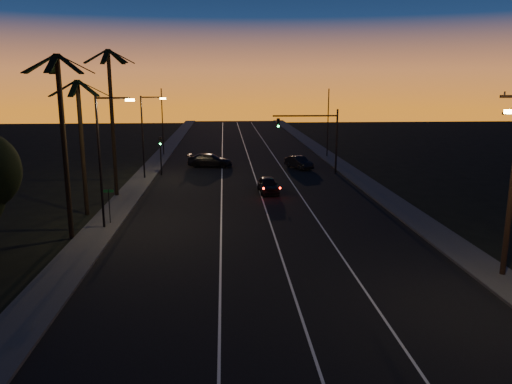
{
  "coord_description": "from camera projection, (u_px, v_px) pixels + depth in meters",
  "views": [
    {
      "loc": [
        -2.7,
        -13.43,
        9.9
      ],
      "look_at": [
        -0.56,
        20.16,
        2.43
      ],
      "focal_mm": 35.0,
      "sensor_mm": 36.0,
      "label": 1
    }
  ],
  "objects": [
    {
      "name": "far_pole_left",
      "position": [
        162.0,
        122.0,
        67.32
      ],
      "size": [
        0.14,
        0.14,
        9.0
      ],
      "primitive_type": "cylinder",
      "color": "black",
      "rests_on": "ground"
    },
    {
      "name": "signal_mast",
      "position": [
        315.0,
        130.0,
        53.77
      ],
      "size": [
        7.1,
        0.41,
        7.0
      ],
      "color": "black",
      "rests_on": "ground"
    },
    {
      "name": "streetlight_left_near",
      "position": [
        104.0,
        152.0,
        33.06
      ],
      "size": [
        2.55,
        0.26,
        9.0
      ],
      "color": "black",
      "rests_on": "ground"
    },
    {
      "name": "cross_car",
      "position": [
        210.0,
        160.0,
        58.87
      ],
      "size": [
        5.61,
        3.08,
        1.54
      ],
      "color": "black",
      "rests_on": "road"
    },
    {
      "name": "lane_stripe_right",
      "position": [
        299.0,
        194.0,
        44.87
      ],
      "size": [
        0.12,
        160.0,
        0.01
      ],
      "primitive_type": "cube",
      "color": "silver",
      "rests_on": "road"
    },
    {
      "name": "street_sign",
      "position": [
        109.0,
        202.0,
        34.82
      ],
      "size": [
        0.7,
        0.06,
        2.6
      ],
      "color": "black",
      "rests_on": "ground"
    },
    {
      "name": "sidewalk_right",
      "position": [
        378.0,
        192.0,
        45.3
      ],
      "size": [
        2.4,
        170.0,
        0.16
      ],
      "primitive_type": "cube",
      "color": "#333331",
      "rests_on": "ground"
    },
    {
      "name": "signal_post",
      "position": [
        161.0,
        149.0,
        53.13
      ],
      "size": [
        0.28,
        0.37,
        4.2
      ],
      "color": "black",
      "rests_on": "ground"
    },
    {
      "name": "lane_stripe_mid",
      "position": [
        261.0,
        194.0,
        44.65
      ],
      "size": [
        0.12,
        160.0,
        0.01
      ],
      "primitive_type": "cube",
      "color": "silver",
      "rests_on": "road"
    },
    {
      "name": "far_pole_right",
      "position": [
        328.0,
        123.0,
        65.77
      ],
      "size": [
        0.14,
        0.14,
        9.0
      ],
      "primitive_type": "cylinder",
      "color": "black",
      "rests_on": "ground"
    },
    {
      "name": "sidewalk_left",
      "position": [
        128.0,
        195.0,
        43.91
      ],
      "size": [
        2.4,
        170.0,
        0.16
      ],
      "primitive_type": "cube",
      "color": "#333331",
      "rests_on": "ground"
    },
    {
      "name": "palm_mid",
      "position": [
        81.0,
        132.0,
        36.6
      ],
      "size": [
        4.25,
        4.16,
        10.03
      ],
      "color": "black",
      "rests_on": "ground"
    },
    {
      "name": "road",
      "position": [
        255.0,
        195.0,
        44.62
      ],
      "size": [
        20.0,
        170.0,
        0.01
      ],
      "primitive_type": "cube",
      "color": "black",
      "rests_on": "ground"
    },
    {
      "name": "palm_far",
      "position": [
        112.0,
        109.0,
        42.21
      ],
      "size": [
        4.25,
        4.16,
        12.53
      ],
      "color": "black",
      "rests_on": "ground"
    },
    {
      "name": "right_car",
      "position": [
        299.0,
        162.0,
        57.87
      ],
      "size": [
        3.08,
        4.49,
        1.4
      ],
      "color": "black",
      "rests_on": "road"
    },
    {
      "name": "palm_near",
      "position": [
        63.0,
        129.0,
        30.61
      ],
      "size": [
        4.25,
        4.16,
        11.53
      ],
      "color": "black",
      "rests_on": "ground"
    },
    {
      "name": "lane_stripe_left",
      "position": [
        222.0,
        195.0,
        44.43
      ],
      "size": [
        0.12,
        160.0,
        0.01
      ],
      "primitive_type": "cube",
      "color": "silver",
      "rests_on": "road"
    },
    {
      "name": "lead_car",
      "position": [
        268.0,
        185.0,
        45.22
      ],
      "size": [
        1.87,
        4.74,
        1.42
      ],
      "color": "black",
      "rests_on": "road"
    },
    {
      "name": "streetlight_left_far",
      "position": [
        145.0,
        130.0,
        50.65
      ],
      "size": [
        2.55,
        0.26,
        8.5
      ],
      "color": "black",
      "rests_on": "ground"
    }
  ]
}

